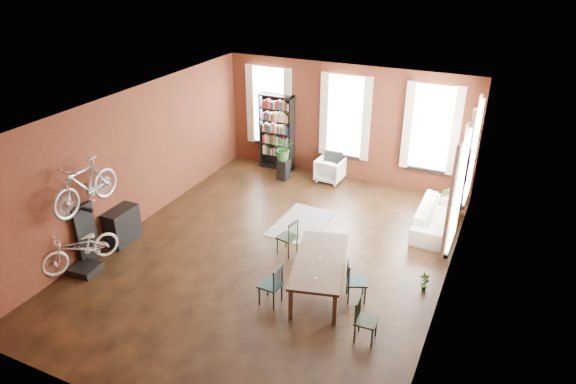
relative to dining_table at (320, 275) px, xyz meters
The scene contains 19 objects.
room 2.49m from the dining_table, 129.61° to the left, with size 9.00×9.04×3.22m.
dining_table is the anchor object (origin of this frame).
dining_chair_a 1.01m from the dining_table, 132.08° to the right, with size 0.38×0.38×0.82m, color #193737.
dining_chair_b 1.44m from the dining_table, 140.39° to the left, with size 0.37×0.37×0.81m, color black.
dining_chair_c 1.54m from the dining_table, 38.01° to the right, with size 0.36×0.36×0.78m, color #1D2E1B.
dining_chair_d 0.73m from the dining_table, ahead, with size 0.37×0.37×0.81m, color #173432.
bookshelf 6.08m from the dining_table, 123.75° to the left, with size 1.00×0.32×2.20m, color black.
white_armchair 5.07m from the dining_table, 108.44° to the left, with size 0.71×0.66×0.73m, color white.
cream_sofa 3.68m from the dining_table, 64.28° to the left, with size 2.08×0.61×0.81m, color beige.
striped_rug 2.61m from the dining_table, 121.21° to the left, with size 1.11×1.78×0.01m, color black.
bike_trainer 4.76m from the dining_table, 162.13° to the right, with size 0.51×0.51×0.15m, color black.
bike_wall_rack 4.88m from the dining_table, 167.16° to the right, with size 0.16×0.60×1.30m, color black.
console_table 4.64m from the dining_table, behind, with size 0.40×0.80×0.80m, color black.
plant_stand 5.16m from the dining_table, 122.99° to the left, with size 0.29×0.29×0.59m, color black.
plant_by_sofa 4.54m from the dining_table, 69.97° to the left, with size 0.38×0.68×0.30m, color #2C5321.
plant_small 2.03m from the dining_table, 24.43° to the left, with size 0.20×0.38×0.14m, color #2C5E25.
bicycle_floor 4.82m from the dining_table, 162.37° to the right, with size 0.55×0.83×1.57m, color beige.
bicycle_hung 4.96m from the dining_table, 166.48° to the right, with size 0.47×1.00×1.66m, color #A5A8AD.
plant_on_stand 5.21m from the dining_table, 122.94° to the left, with size 0.61×0.68×0.53m, color #296126.
Camera 1 is at (4.21, -8.29, 6.07)m, focal length 32.00 mm.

